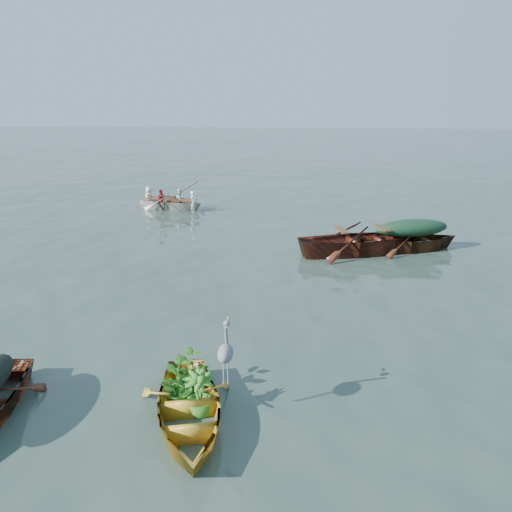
{
  "coord_description": "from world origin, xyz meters",
  "views": [
    {
      "loc": [
        0.98,
        -8.74,
        4.41
      ],
      "look_at": [
        -0.15,
        3.47,
        0.5
      ],
      "focal_mm": 35.0,
      "sensor_mm": 36.0,
      "label": 1
    }
  ],
  "objects": [
    {
      "name": "ground",
      "position": [
        0.0,
        0.0,
        0.0
      ],
      "size": [
        140.0,
        140.0,
        0.0
      ],
      "primitive_type": "plane",
      "color": "#34483F",
      "rests_on": "ground"
    },
    {
      "name": "oars",
      "position": [
        -4.35,
        11.01,
        0.47
      ],
      "size": [
        1.19,
        2.67,
        0.06
      ],
      "primitive_type": null,
      "rotation": [
        0.0,
        0.0,
        1.33
      ],
      "color": "olive",
      "rests_on": "rowed_boat"
    },
    {
      "name": "green_tarp_cover",
      "position": [
        4.27,
        5.98,
        0.74
      ],
      "size": [
        2.41,
        1.36,
        0.52
      ],
      "primitive_type": "ellipsoid",
      "rotation": [
        0.0,
        0.0,
        1.87
      ],
      "color": "#163720",
      "rests_on": "green_tarp_boat"
    },
    {
      "name": "rowers",
      "position": [
        -4.35,
        11.01,
        0.82
      ],
      "size": [
        2.85,
        1.63,
        0.76
      ],
      "primitive_type": "imported",
      "rotation": [
        0.0,
        0.0,
        1.33
      ],
      "color": "white",
      "rests_on": "rowed_boat"
    },
    {
      "name": "yellow_dinghy",
      "position": [
        -0.52,
        -2.86,
        0.0
      ],
      "size": [
        2.15,
        3.42,
        0.86
      ],
      "primitive_type": "imported",
      "rotation": [
        0.0,
        0.0,
        0.26
      ],
      "color": "#BD8725",
      "rests_on": "ground"
    },
    {
      "name": "heron",
      "position": [
        -0.0,
        -2.67,
        0.89
      ],
      "size": [
        0.37,
        0.46,
        0.92
      ],
      "primitive_type": null,
      "rotation": [
        0.0,
        0.0,
        0.26
      ],
      "color": "gray",
      "rests_on": "yellow_dinghy"
    },
    {
      "name": "open_wooden_boat",
      "position": [
        2.75,
        5.51,
        0.0
      ],
      "size": [
        5.35,
        2.94,
        1.24
      ],
      "primitive_type": "imported",
      "rotation": [
        0.0,
        0.0,
        1.85
      ],
      "color": "#511F14",
      "rests_on": "ground"
    },
    {
      "name": "green_tarp_boat",
      "position": [
        4.27,
        5.98,
        0.0
      ],
      "size": [
        4.38,
        2.48,
        0.96
      ],
      "primitive_type": "imported",
      "rotation": [
        0.0,
        0.0,
        1.87
      ],
      "color": "#452010",
      "rests_on": "ground"
    },
    {
      "name": "dinghy_weeds",
      "position": [
        -0.64,
        -2.32,
        0.73
      ],
      "size": [
        0.91,
        1.05,
        0.6
      ],
      "primitive_type": "imported",
      "rotation": [
        0.0,
        0.0,
        0.26
      ],
      "color": "#2C761E",
      "rests_on": "yellow_dinghy"
    },
    {
      "name": "rowed_boat",
      "position": [
        -4.35,
        11.01,
        0.0
      ],
      "size": [
        3.99,
        2.01,
        0.89
      ],
      "primitive_type": "imported",
      "rotation": [
        0.0,
        0.0,
        1.33
      ],
      "color": "white",
      "rests_on": "ground"
    },
    {
      "name": "thwart_benches",
      "position": [
        2.75,
        5.51,
        0.64
      ],
      "size": [
        2.72,
        1.62,
        0.04
      ],
      "primitive_type": null,
      "rotation": [
        0.0,
        0.0,
        1.85
      ],
      "color": "#4D2B12",
      "rests_on": "open_wooden_boat"
    }
  ]
}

